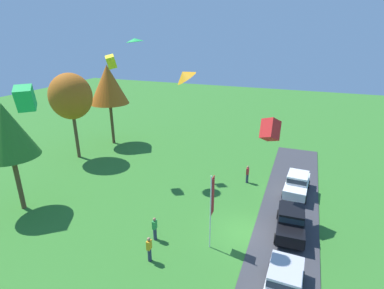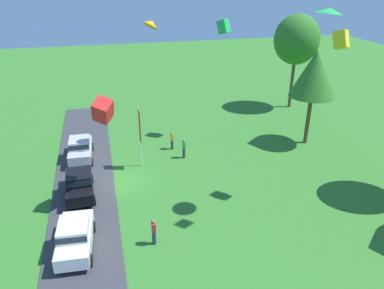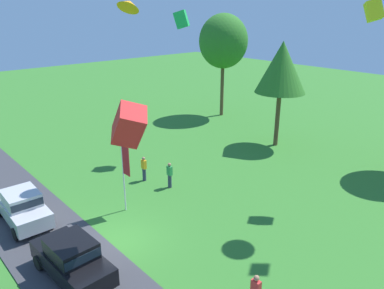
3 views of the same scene
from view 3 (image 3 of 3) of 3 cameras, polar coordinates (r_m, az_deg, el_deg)
The scene contains 13 objects.
ground_plane at distance 19.61m, azimuth -11.26°, elevation -14.36°, with size 120.00×120.00×0.00m, color #337528.
pavement_strip at distance 18.73m, azimuth -18.24°, elevation -16.83°, with size 36.00×4.40×0.06m, color #38383D.
car_sedan_mid_row at distance 22.14m, azimuth -24.43°, elevation -8.52°, with size 4.45×2.06×1.84m.
car_sedan_near_entrance at distance 17.29m, azimuth -17.84°, elevation -16.10°, with size 4.47×2.11×1.84m.
person_on_lawn at distance 24.12m, azimuth -3.43°, elevation -4.65°, with size 0.36×0.24×1.71m.
person_watching_sky at distance 25.22m, azimuth -7.33°, elevation -3.65°, with size 0.36×0.24×1.71m.
tree_center_back at distance 39.53m, azimuth 4.80°, elevation 15.38°, with size 4.97×4.97×10.49m.
tree_lone_near at distance 31.01m, azimuth 13.49°, elevation 11.32°, with size 4.06×4.06×8.57m.
flag_banner at distance 20.63m, azimuth -10.23°, elevation -2.08°, with size 0.71×0.08×5.20m.
kite_box_trailing_tail at distance 28.00m, azimuth -1.62°, elevation 18.51°, with size 0.81×0.81×1.14m, color green.
kite_box_mid_center at distance 23.38m, azimuth 25.97°, elevation 17.91°, with size 0.74×0.74×1.03m, color yellow.
kite_box_near_flag at distance 14.16m, azimuth -9.58°, elevation 2.95°, with size 1.00×1.00×1.40m, color red.
kite_delta_high_left at distance 20.64m, azimuth -9.59°, elevation 20.32°, with size 1.16×1.16×0.43m, color orange.
Camera 3 is at (14.26, -7.76, 11.00)m, focal length 35.00 mm.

